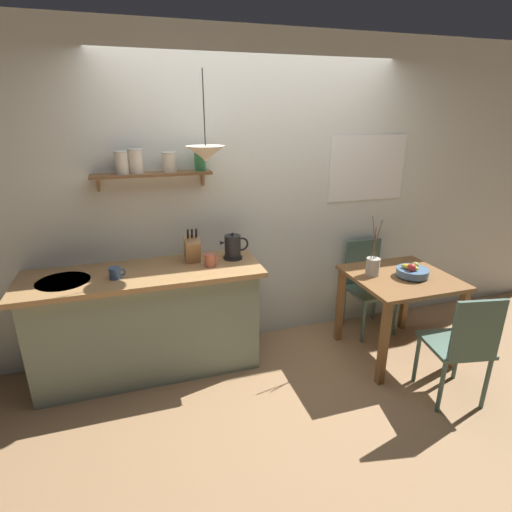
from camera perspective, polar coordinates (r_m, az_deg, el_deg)
name	(u,v)px	position (r m, az deg, el deg)	size (l,w,h in m)	color
ground_plane	(276,369)	(3.56, 2.86, -15.74)	(14.00, 14.00, 0.00)	#A87F56
back_wall	(275,196)	(3.64, 2.70, 8.48)	(6.80, 0.11, 2.70)	silver
kitchen_counter	(148,321)	(3.42, -15.08, -8.94)	(1.83, 0.63, 0.90)	gray
wall_shelf	(154,166)	(3.23, -14.32, 12.28)	(0.90, 0.20, 0.31)	brown
dining_table	(400,289)	(3.68, 19.75, -4.51)	(0.83, 0.80, 0.75)	brown
dining_chair_near	(463,343)	(3.30, 27.31, -10.98)	(0.48, 0.48, 0.90)	#4C6B5B
dining_chair_far	(367,281)	(4.09, 15.56, -3.48)	(0.45, 0.43, 0.89)	#4C6B5B
fruit_bowl	(412,271)	(3.62, 21.34, -2.04)	(0.26, 0.26, 0.13)	#51759E
twig_vase	(373,266)	(3.54, 16.28, -1.36)	(0.12, 0.12, 0.52)	#B7B2A8
electric_kettle	(233,247)	(3.34, -3.28, 1.27)	(0.24, 0.16, 0.23)	black
knife_block	(192,249)	(3.30, -9.05, 1.01)	(0.12, 0.18, 0.29)	tan
coffee_mug_by_sink	(115,273)	(3.13, -19.39, -2.29)	(0.12, 0.08, 0.09)	#3D5B89
coffee_mug_spare	(210,260)	(3.21, -6.50, -0.58)	(0.13, 0.09, 0.10)	#C6664C
pendant_lamp	(206,153)	(3.05, -7.17, 14.29)	(0.29, 0.29, 0.63)	black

